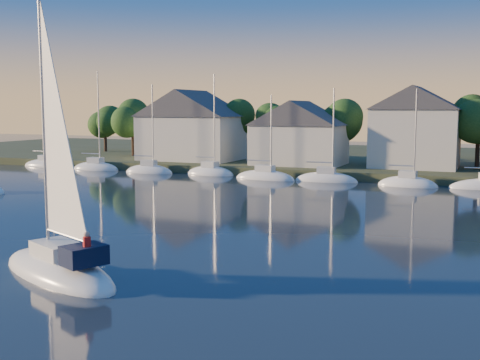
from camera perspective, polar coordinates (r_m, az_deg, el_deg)
The scene contains 8 objects.
shoreline_land at distance 93.13m, azimuth 12.53°, elevation 1.66°, with size 160.00×50.00×2.00m, color #363E24.
wooden_dock at distance 70.78m, azimuth 9.01°, elevation 0.14°, with size 120.00×3.00×1.00m, color brown.
clubhouse_west at distance 83.96m, azimuth -4.62°, elevation 5.30°, with size 13.65×9.45×9.64m.
clubhouse_centre at distance 76.83m, azimuth 5.66°, elevation 4.55°, with size 11.55×8.40×8.08m.
clubhouse_east at distance 75.74m, azimuth 16.32°, elevation 4.94°, with size 10.50×8.40×9.80m.
tree_line at distance 80.61m, azimuth 12.44°, elevation 5.99°, with size 93.40×5.40×8.90m.
moored_fleet at distance 70.35m, azimuth 2.08°, elevation 0.26°, with size 71.50×2.40×12.05m.
hero_sailboat at distance 30.93m, azimuth -16.77°, elevation -7.59°, with size 10.05×6.72×14.87m.
Camera 1 is at (17.35, -16.13, 8.18)m, focal length 45.00 mm.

